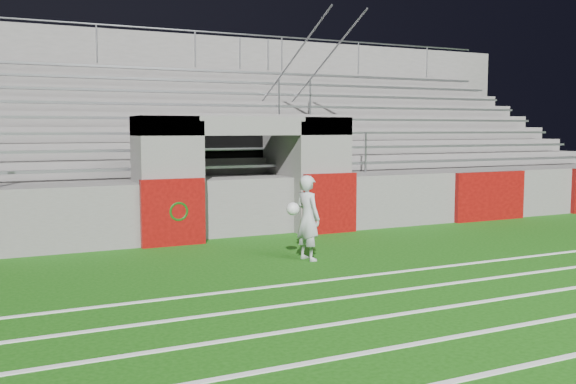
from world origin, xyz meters
TOP-DOWN VIEW (x-y plane):
  - ground at (0.00, 0.00)m, footprint 90.00×90.00m
  - field_markings at (0.00, -5.00)m, footprint 28.00×8.09m
  - stadium_structure at (0.00, 7.97)m, footprint 26.00×8.48m
  - goalkeeper_with_ball at (-0.04, 0.52)m, footprint 0.71×0.62m
  - hose_coil at (-1.70, 2.94)m, footprint 0.59×0.15m

SIDE VIEW (x-z plane):
  - ground at x=0.00m, z-range 0.00..0.00m
  - field_markings at x=0.00m, z-range 0.00..0.01m
  - hose_coil at x=-1.70m, z-range 0.40..0.99m
  - goalkeeper_with_ball at x=-0.04m, z-range 0.01..1.53m
  - stadium_structure at x=0.00m, z-range -1.22..4.20m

